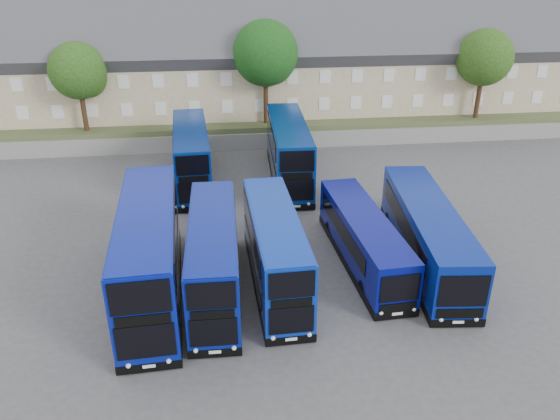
{
  "coord_description": "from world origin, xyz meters",
  "views": [
    {
      "loc": [
        -2.35,
        -23.23,
        16.68
      ],
      "look_at": [
        1.09,
        6.52,
        2.2
      ],
      "focal_mm": 35.0,
      "sensor_mm": 36.0,
      "label": 1
    }
  ],
  "objects_px": {
    "tree_mid": "(267,56)",
    "tree_east": "(485,60)",
    "tree_far": "(510,42)",
    "dd_front_mid": "(214,259)",
    "tree_west": "(80,73)",
    "coach_east_a": "(363,241)",
    "dd_front_left": "(150,255)"
  },
  "relations": [
    {
      "from": "tree_mid",
      "to": "tree_east",
      "type": "bearing_deg",
      "value": -1.43
    },
    {
      "from": "dd_front_left",
      "to": "tree_east",
      "type": "xyz_separation_m",
      "value": [
        28.36,
        23.49,
        4.98
      ]
    },
    {
      "from": "coach_east_a",
      "to": "tree_far",
      "type": "xyz_separation_m",
      "value": [
        22.59,
        28.7,
        6.24
      ]
    },
    {
      "from": "dd_front_left",
      "to": "dd_front_mid",
      "type": "bearing_deg",
      "value": -7.65
    },
    {
      "from": "dd_front_left",
      "to": "coach_east_a",
      "type": "bearing_deg",
      "value": 5.46
    },
    {
      "from": "dd_front_mid",
      "to": "tree_far",
      "type": "relative_size",
      "value": 1.23
    },
    {
      "from": "dd_front_mid",
      "to": "tree_west",
      "type": "bearing_deg",
      "value": 115.38
    },
    {
      "from": "dd_front_left",
      "to": "tree_mid",
      "type": "relative_size",
      "value": 1.36
    },
    {
      "from": "tree_west",
      "to": "tree_mid",
      "type": "xyz_separation_m",
      "value": [
        16.0,
        0.5,
        1.02
      ]
    },
    {
      "from": "dd_front_mid",
      "to": "tree_east",
      "type": "distance_m",
      "value": 34.97
    },
    {
      "from": "dd_front_left",
      "to": "tree_mid",
      "type": "height_order",
      "value": "tree_mid"
    },
    {
      "from": "tree_mid",
      "to": "tree_east",
      "type": "height_order",
      "value": "tree_mid"
    },
    {
      "from": "tree_mid",
      "to": "tree_east",
      "type": "relative_size",
      "value": 1.12
    },
    {
      "from": "tree_east",
      "to": "coach_east_a",
      "type": "bearing_deg",
      "value": -127.41
    },
    {
      "from": "coach_east_a",
      "to": "tree_west",
      "type": "xyz_separation_m",
      "value": [
        -19.41,
        21.7,
        5.56
      ]
    },
    {
      "from": "coach_east_a",
      "to": "tree_far",
      "type": "distance_m",
      "value": 37.05
    },
    {
      "from": "tree_far",
      "to": "coach_east_a",
      "type": "bearing_deg",
      "value": -128.22
    },
    {
      "from": "tree_west",
      "to": "tree_mid",
      "type": "height_order",
      "value": "tree_mid"
    },
    {
      "from": "dd_front_left",
      "to": "tree_west",
      "type": "relative_size",
      "value": 1.63
    },
    {
      "from": "tree_west",
      "to": "tree_far",
      "type": "relative_size",
      "value": 0.88
    },
    {
      "from": "dd_front_left",
      "to": "tree_mid",
      "type": "distance_m",
      "value": 26.03
    },
    {
      "from": "tree_west",
      "to": "tree_east",
      "type": "relative_size",
      "value": 0.94
    },
    {
      "from": "tree_mid",
      "to": "tree_far",
      "type": "relative_size",
      "value": 1.06
    },
    {
      "from": "dd_front_mid",
      "to": "tree_mid",
      "type": "distance_m",
      "value": 25.49
    },
    {
      "from": "coach_east_a",
      "to": "tree_east",
      "type": "relative_size",
      "value": 1.38
    },
    {
      "from": "tree_west",
      "to": "tree_far",
      "type": "xyz_separation_m",
      "value": [
        42.0,
        7.0,
        0.68
      ]
    },
    {
      "from": "dd_front_mid",
      "to": "tree_mid",
      "type": "relative_size",
      "value": 1.16
    },
    {
      "from": "tree_west",
      "to": "dd_front_left",
      "type": "bearing_deg",
      "value": -71.98
    },
    {
      "from": "coach_east_a",
      "to": "tree_west",
      "type": "bearing_deg",
      "value": 128.08
    },
    {
      "from": "tree_mid",
      "to": "tree_far",
      "type": "xyz_separation_m",
      "value": [
        26.0,
        6.5,
        -0.34
      ]
    },
    {
      "from": "tree_west",
      "to": "tree_far",
      "type": "height_order",
      "value": "tree_far"
    },
    {
      "from": "coach_east_a",
      "to": "tree_mid",
      "type": "relative_size",
      "value": 1.22
    }
  ]
}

